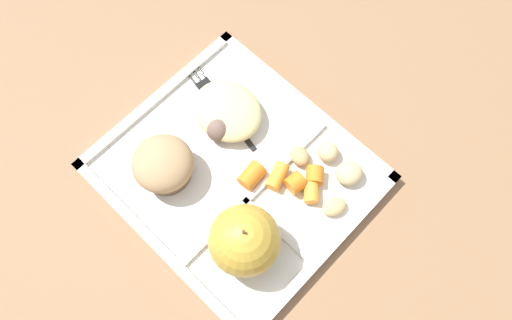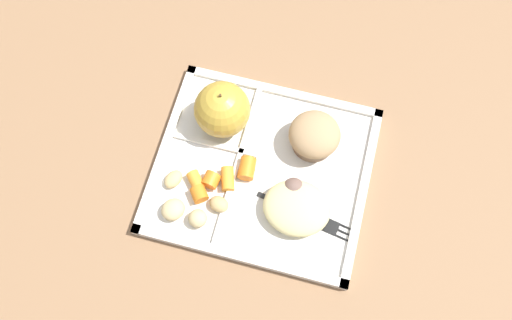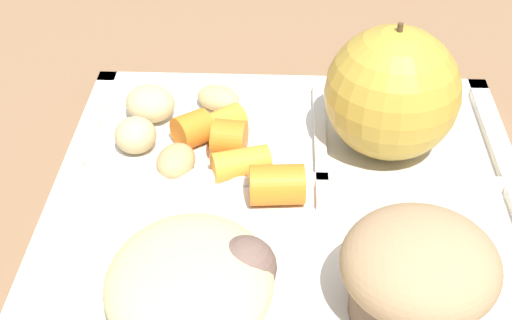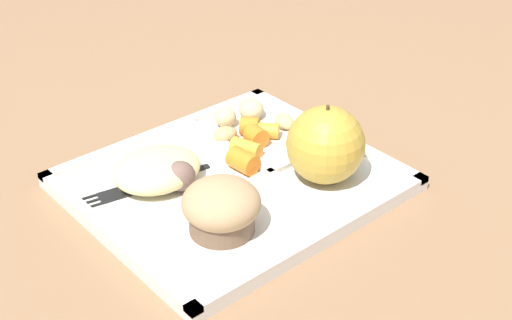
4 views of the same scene
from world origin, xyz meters
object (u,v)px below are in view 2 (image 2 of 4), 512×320
lunch_tray (262,170)px  bran_muffin (314,136)px  green_apple (222,110)px  plastic_fork (313,219)px

lunch_tray → bran_muffin: size_ratio=4.11×
lunch_tray → green_apple: 0.11m
bran_muffin → plastic_fork: (0.03, -0.12, -0.03)m
lunch_tray → plastic_fork: 0.11m
plastic_fork → bran_muffin: bearing=103.0°
lunch_tray → bran_muffin: (0.07, 0.06, 0.03)m
green_apple → lunch_tray: bearing=-38.8°
green_apple → plastic_fork: green_apple is taller
green_apple → bran_muffin: bearing=0.0°
lunch_tray → bran_muffin: bearing=43.7°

